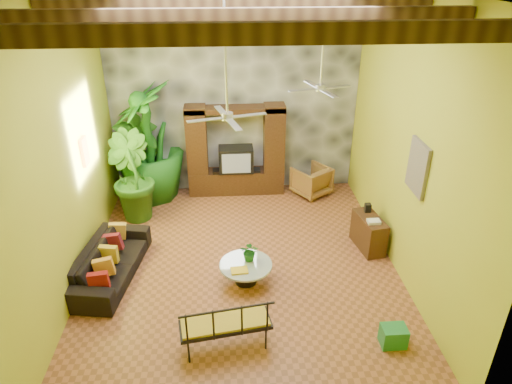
{
  "coord_description": "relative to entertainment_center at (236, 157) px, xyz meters",
  "views": [
    {
      "loc": [
        -0.24,
        -7.34,
        5.49
      ],
      "look_at": [
        0.3,
        0.2,
        1.51
      ],
      "focal_mm": 32.0,
      "sensor_mm": 36.0,
      "label": 1
    }
  ],
  "objects": [
    {
      "name": "tall_plant_a",
      "position": [
        -2.31,
        -0.02,
        0.15
      ],
      "size": [
        1.41,
        1.33,
        2.22
      ],
      "primitive_type": "imported",
      "rotation": [
        0.0,
        0.0,
        0.63
      ],
      "color": "#26641A",
      "rests_on": "ground"
    },
    {
      "name": "sofa",
      "position": [
        -2.49,
        -3.31,
        -0.63
      ],
      "size": [
        1.24,
        2.38,
        0.66
      ],
      "primitive_type": "imported",
      "rotation": [
        0.0,
        0.0,
        1.41
      ],
      "color": "black",
      "rests_on": "ground"
    },
    {
      "name": "ceiling_fan_back",
      "position": [
        1.6,
        -1.94,
        2.44
      ],
      "size": [
        1.28,
        1.28,
        1.86
      ],
      "color": "silver",
      "rests_on": "ceiling"
    },
    {
      "name": "ground",
      "position": [
        0.0,
        -3.14,
        -0.97
      ],
      "size": [
        7.0,
        7.0,
        0.0
      ],
      "primitive_type": "plane",
      "color": "brown",
      "rests_on": "ground"
    },
    {
      "name": "wall_art_mask",
      "position": [
        -2.96,
        -2.14,
        1.13
      ],
      "size": [
        0.06,
        0.32,
        0.55
      ],
      "primitive_type": "cube",
      "color": "orange",
      "rests_on": "left_wall"
    },
    {
      "name": "wicker_armchair",
      "position": [
        1.89,
        -0.25,
        -0.59
      ],
      "size": [
        1.12,
        1.13,
        0.75
      ],
      "primitive_type": "imported",
      "rotation": [
        0.0,
        0.0,
        3.74
      ],
      "color": "olive",
      "rests_on": "ground"
    },
    {
      "name": "entertainment_center",
      "position": [
        0.0,
        0.0,
        0.0
      ],
      "size": [
        2.4,
        0.55,
        2.3
      ],
      "color": "black",
      "rests_on": "ground"
    },
    {
      "name": "stone_accent_wall",
      "position": [
        0.0,
        0.3,
        1.53
      ],
      "size": [
        5.98,
        0.1,
        4.98
      ],
      "primitive_type": "cube",
      "color": "#36393D",
      "rests_on": "ground"
    },
    {
      "name": "yellow_tray",
      "position": [
        -0.07,
        -3.87,
        -0.55
      ],
      "size": [
        0.32,
        0.25,
        0.03
      ],
      "primitive_type": "cube",
      "rotation": [
        0.0,
        0.0,
        0.09
      ],
      "color": "yellow",
      "rests_on": "coffee_table"
    },
    {
      "name": "centerpiece_plant",
      "position": [
        0.14,
        -3.54,
        -0.38
      ],
      "size": [
        0.4,
        0.37,
        0.38
      ],
      "primitive_type": "imported",
      "rotation": [
        0.0,
        0.0,
        -0.23
      ],
      "color": "#185C19",
      "rests_on": "coffee_table"
    },
    {
      "name": "left_wall",
      "position": [
        -3.0,
        -3.14,
        1.53
      ],
      "size": [
        0.02,
        7.0,
        5.0
      ],
      "primitive_type": "cube",
      "color": "gold",
      "rests_on": "ground"
    },
    {
      "name": "side_console",
      "position": [
        2.65,
        -2.71,
        -0.61
      ],
      "size": [
        0.55,
        0.95,
        0.72
      ],
      "primitive_type": "cube",
      "rotation": [
        0.0,
        0.0,
        0.17
      ],
      "color": "#391C12",
      "rests_on": "ground"
    },
    {
      "name": "coffee_table",
      "position": [
        0.05,
        -3.66,
        -0.71
      ],
      "size": [
        0.98,
        0.98,
        0.4
      ],
      "rotation": [
        0.0,
        0.0,
        0.18
      ],
      "color": "black",
      "rests_on": "ground"
    },
    {
      "name": "right_wall",
      "position": [
        3.0,
        -3.14,
        1.53
      ],
      "size": [
        0.02,
        7.0,
        5.0
      ],
      "primitive_type": "cube",
      "color": "gold",
      "rests_on": "ground"
    },
    {
      "name": "green_bin",
      "position": [
        2.28,
        -5.38,
        -0.79
      ],
      "size": [
        0.39,
        0.29,
        0.34
      ],
      "primitive_type": "cube",
      "rotation": [
        0.0,
        0.0,
        -0.0
      ],
      "color": "#1D6D1F",
      "rests_on": "ground"
    },
    {
      "name": "back_wall",
      "position": [
        0.0,
        0.36,
        1.53
      ],
      "size": [
        6.0,
        0.02,
        5.0
      ],
      "primitive_type": "cube",
      "color": "gold",
      "rests_on": "ground"
    },
    {
      "name": "wall_art_painting",
      "position": [
        2.96,
        -3.74,
        1.33
      ],
      "size": [
        0.06,
        0.7,
        0.9
      ],
      "primitive_type": "cube",
      "color": "#26508D",
      "rests_on": "right_wall"
    },
    {
      "name": "tall_plant_b",
      "position": [
        -2.41,
        -1.08,
        0.07
      ],
      "size": [
        1.46,
        1.44,
        2.06
      ],
      "primitive_type": "imported",
      "rotation": [
        0.0,
        0.0,
        2.42
      ],
      "color": "#2A641A",
      "rests_on": "ground"
    },
    {
      "name": "ceiling_beams",
      "position": [
        0.0,
        -3.14,
        3.81
      ],
      "size": [
        5.95,
        5.36,
        0.22
      ],
      "color": "#3D2913",
      "rests_on": "ceiling"
    },
    {
      "name": "ceiling_fan_front",
      "position": [
        -0.2,
        -3.54,
        2.44
      ],
      "size": [
        1.28,
        1.28,
        1.86
      ],
      "color": "silver",
      "rests_on": "ceiling"
    },
    {
      "name": "tall_plant_c",
      "position": [
        -2.1,
        -0.08,
        0.51
      ],
      "size": [
        1.93,
        1.93,
        2.95
      ],
      "primitive_type": "imported",
      "rotation": [
        0.0,
        0.0,
        4.9
      ],
      "color": "#1C631A",
      "rests_on": "ground"
    },
    {
      "name": "iron_bench",
      "position": [
        -0.34,
        -5.31,
        -0.42
      ],
      "size": [
        1.45,
        0.72,
        0.57
      ],
      "rotation": [
        0.0,
        0.0,
        0.16
      ],
      "color": "black",
      "rests_on": "ground"
    }
  ]
}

